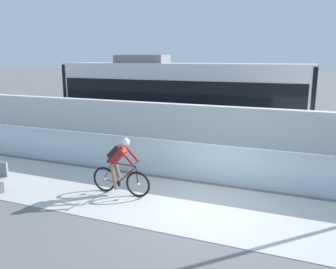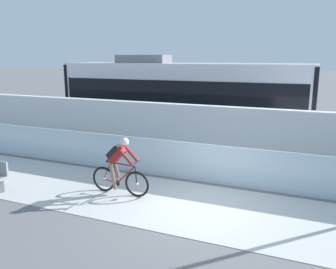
% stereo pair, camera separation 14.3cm
% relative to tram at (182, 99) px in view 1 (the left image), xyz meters
% --- Properties ---
extents(ground_plane, '(200.00, 200.00, 0.00)m').
position_rel_tram_xyz_m(ground_plane, '(3.08, -6.85, -1.89)').
color(ground_plane, slate).
extents(bike_path_deck, '(32.00, 3.20, 0.01)m').
position_rel_tram_xyz_m(bike_path_deck, '(3.08, -6.85, -1.89)').
color(bike_path_deck, beige).
rests_on(bike_path_deck, ground).
extents(glass_parapet, '(32.00, 0.05, 1.18)m').
position_rel_tram_xyz_m(glass_parapet, '(3.08, -5.00, -1.30)').
color(glass_parapet, silver).
rests_on(glass_parapet, ground).
extents(concrete_barrier_wall, '(32.00, 0.36, 2.09)m').
position_rel_tram_xyz_m(concrete_barrier_wall, '(3.08, -3.20, -0.85)').
color(concrete_barrier_wall, silver).
rests_on(concrete_barrier_wall, ground).
extents(tram_rail_near, '(32.00, 0.08, 0.01)m').
position_rel_tram_xyz_m(tram_rail_near, '(3.08, -0.72, -1.89)').
color(tram_rail_near, '#595654').
rests_on(tram_rail_near, ground).
extents(tram_rail_far, '(32.00, 0.08, 0.01)m').
position_rel_tram_xyz_m(tram_rail_far, '(3.08, 0.72, -1.89)').
color(tram_rail_far, '#595654').
rests_on(tram_rail_far, ground).
extents(tram, '(11.06, 2.54, 3.81)m').
position_rel_tram_xyz_m(tram, '(0.00, 0.00, 0.00)').
color(tram, silver).
rests_on(tram, ground).
extents(cyclist_on_bike, '(1.77, 0.58, 1.61)m').
position_rel_tram_xyz_m(cyclist_on_bike, '(0.76, -6.85, -1.09)').
color(cyclist_on_bike, black).
rests_on(cyclist_on_bike, ground).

